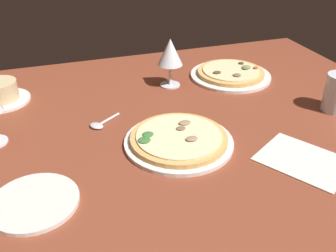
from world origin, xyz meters
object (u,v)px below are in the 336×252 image
pizza_main (179,140)px  paper_menu (303,160)px  spoon (100,124)px  pizza_side (231,74)px  ramekin_on_saucer (0,93)px  side_plate (34,202)px  wine_glass_near (170,54)px

pizza_main → paper_menu: (24.35, -15.52, -1.05)cm
pizza_main → spoon: size_ratio=2.82×
pizza_main → pizza_side: (30.24, 32.76, -0.05)cm
pizza_main → ramekin_on_saucer: ramekin_on_saucer is taller
pizza_side → side_plate: pizza_side is taller
pizza_side → side_plate: 77.52cm
side_plate → wine_glass_near: bearing=45.8°
wine_glass_near → paper_menu: 51.80cm
side_plate → paper_menu: 58.23cm
pizza_main → ramekin_on_saucer: bearing=137.6°
ramekin_on_saucer → spoon: 33.84cm
pizza_side → spoon: size_ratio=2.83×
wine_glass_near → spoon: bearing=-144.7°
pizza_main → pizza_side: same height
pizza_main → side_plate: bearing=-161.9°
wine_glass_near → side_plate: 62.06cm
ramekin_on_saucer → side_plate: size_ratio=0.93×
pizza_side → wine_glass_near: wine_glass_near is taller
pizza_main → spoon: pizza_main is taller
ramekin_on_saucer → pizza_main: bearing=-42.4°
pizza_side → wine_glass_near: 23.26cm
ramekin_on_saucer → spoon: (24.75, -22.97, -2.23)cm
side_plate → ramekin_on_saucer: bearing=98.9°
spoon → ramekin_on_saucer: bearing=137.1°
pizza_side → wine_glass_near: bearing=179.8°
pizza_main → ramekin_on_saucer: size_ratio=1.64×
pizza_main → spoon: 22.22cm
paper_menu → spoon: spoon is taller
pizza_side → ramekin_on_saucer: bearing=176.0°
pizza_main → paper_menu: pizza_main is taller
ramekin_on_saucer → wine_glass_near: wine_glass_near is taller
paper_menu → pizza_side: bearing=51.8°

